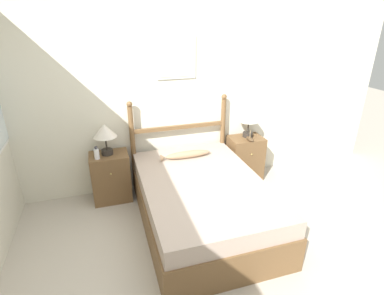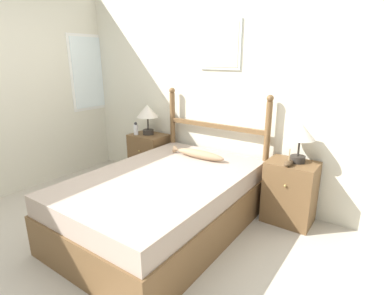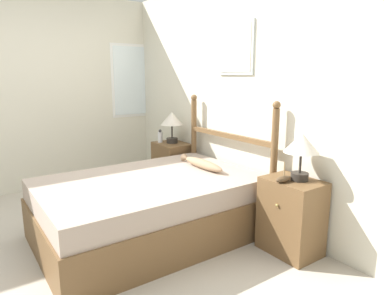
# 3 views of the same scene
# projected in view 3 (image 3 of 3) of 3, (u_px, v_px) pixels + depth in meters

# --- Properties ---
(ground_plane) EXTENTS (16.00, 16.00, 0.00)m
(ground_plane) POSITION_uv_depth(u_px,v_px,m) (84.00, 256.00, 2.90)
(ground_plane) COLOR #B7AD9E
(wall_back) EXTENTS (6.40, 0.08, 2.55)m
(wall_back) POSITION_uv_depth(u_px,v_px,m) (239.00, 97.00, 3.61)
(wall_back) COLOR beige
(wall_back) RESTS_ON ground_plane
(wall_left) EXTENTS (0.08, 6.40, 2.55)m
(wall_left) POSITION_uv_depth(u_px,v_px,m) (27.00, 93.00, 4.36)
(wall_left) COLOR beige
(wall_left) RESTS_ON ground_plane
(bed) EXTENTS (1.34, 1.99, 0.57)m
(bed) POSITION_uv_depth(u_px,v_px,m) (150.00, 208.00, 3.22)
(bed) COLOR brown
(bed) RESTS_ON ground_plane
(headboard) EXTENTS (1.35, 0.07, 1.28)m
(headboard) POSITION_uv_depth(u_px,v_px,m) (228.00, 152.00, 3.67)
(headboard) COLOR brown
(headboard) RESTS_ON ground_plane
(nightstand_left) EXTENTS (0.48, 0.38, 0.65)m
(nightstand_left) POSITION_uv_depth(u_px,v_px,m) (172.00, 167.00, 4.46)
(nightstand_left) COLOR brown
(nightstand_left) RESTS_ON ground_plane
(nightstand_right) EXTENTS (0.48, 0.38, 0.65)m
(nightstand_right) POSITION_uv_depth(u_px,v_px,m) (291.00, 216.00, 2.91)
(nightstand_right) COLOR brown
(nightstand_right) RESTS_ON ground_plane
(table_lamp_left) EXTENTS (0.29, 0.29, 0.40)m
(table_lamp_left) POSITION_uv_depth(u_px,v_px,m) (172.00, 121.00, 4.34)
(table_lamp_left) COLOR #2D2823
(table_lamp_left) RESTS_ON nightstand_left
(table_lamp_right) EXTENTS (0.29, 0.29, 0.40)m
(table_lamp_right) POSITION_uv_depth(u_px,v_px,m) (302.00, 146.00, 2.78)
(table_lamp_right) COLOR #2D2823
(table_lamp_right) RESTS_ON nightstand_right
(bottle) EXTENTS (0.06, 0.06, 0.17)m
(bottle) POSITION_uv_depth(u_px,v_px,m) (160.00, 137.00, 4.43)
(bottle) COLOR white
(bottle) RESTS_ON nightstand_left
(model_boat) EXTENTS (0.07, 0.17, 0.17)m
(model_boat) POSITION_uv_depth(u_px,v_px,m) (284.00, 179.00, 2.78)
(model_boat) COLOR #4C3823
(model_boat) RESTS_ON nightstand_right
(fish_pillow) EXTENTS (0.65, 0.11, 0.09)m
(fish_pillow) POSITION_uv_depth(u_px,v_px,m) (202.00, 164.00, 3.50)
(fish_pillow) COLOR #997A5B
(fish_pillow) RESTS_ON bed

